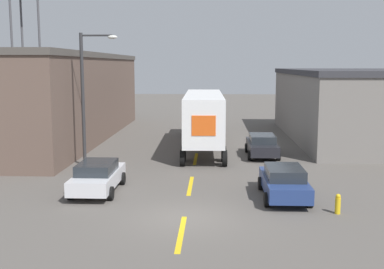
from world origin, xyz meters
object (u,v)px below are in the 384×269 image
(parked_car_right_near, at_px, (284,182))
(fire_hydrant, at_px, (338,204))
(parked_car_right_mid, at_px, (262,145))
(street_lamp, at_px, (87,90))
(parked_car_left_near, at_px, (98,176))
(semi_truck, at_px, (204,115))

(parked_car_right_near, relative_size, fire_hydrant, 5.51)
(parked_car_right_mid, xyz_separation_m, street_lamp, (-10.54, -3.34, 3.72))
(parked_car_right_mid, distance_m, fire_hydrant, 12.28)
(parked_car_right_mid, bearing_deg, parked_car_right_near, -90.00)
(parked_car_right_near, relative_size, parked_car_left_near, 1.00)
(parked_car_right_mid, bearing_deg, semi_truck, 139.67)
(parked_car_right_near, distance_m, street_lamp, 12.97)
(parked_car_right_near, relative_size, parked_car_right_mid, 1.00)
(semi_truck, xyz_separation_m, parked_car_left_near, (-4.71, -12.53, -1.62))
(semi_truck, distance_m, parked_car_left_near, 13.48)
(parked_car_right_mid, xyz_separation_m, parked_car_left_near, (-8.58, -9.24, 0.00))
(parked_car_right_mid, height_order, fire_hydrant, parked_car_right_mid)
(parked_car_right_near, distance_m, fire_hydrant, 2.90)
(semi_truck, bearing_deg, street_lamp, -136.35)
(street_lamp, bearing_deg, semi_truck, 44.82)
(parked_car_right_near, bearing_deg, fire_hydrant, -50.32)
(semi_truck, relative_size, fire_hydrant, 18.12)
(parked_car_right_mid, bearing_deg, fire_hydrant, -81.40)
(parked_car_left_near, xyz_separation_m, fire_hydrant, (10.42, -2.90, -0.35))
(semi_truck, height_order, parked_car_right_mid, semi_truck)
(parked_car_right_mid, height_order, street_lamp, street_lamp)
(street_lamp, distance_m, fire_hydrant, 15.72)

